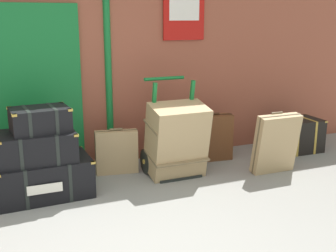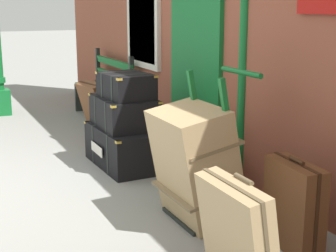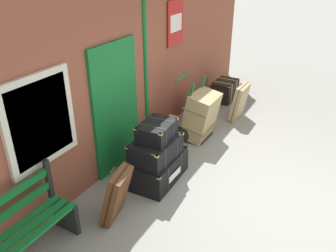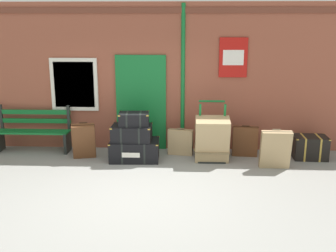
# 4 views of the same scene
# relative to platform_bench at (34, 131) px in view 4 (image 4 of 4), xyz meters

# --- Properties ---
(ground_plane) EXTENTS (60.00, 60.00, 0.00)m
(ground_plane) POSITION_rel_platform_bench_xyz_m (2.59, -2.16, -0.44)
(ground_plane) COLOR gray
(brick_facade) EXTENTS (10.40, 0.35, 3.20)m
(brick_facade) POSITION_rel_platform_bench_xyz_m (2.58, 0.44, 1.15)
(brick_facade) COLOR brown
(brick_facade) RESTS_ON ground
(platform_bench) EXTENTS (1.60, 0.43, 1.01)m
(platform_bench) POSITION_rel_platform_bench_xyz_m (0.00, 0.00, 0.00)
(platform_bench) COLOR #146B2D
(platform_bench) RESTS_ON ground
(steamer_trunk_base) EXTENTS (1.03, 0.69, 0.43)m
(steamer_trunk_base) POSITION_rel_platform_bench_xyz_m (2.30, -0.51, -0.23)
(steamer_trunk_base) COLOR black
(steamer_trunk_base) RESTS_ON ground
(steamer_trunk_middle) EXTENTS (0.81, 0.56, 0.33)m
(steamer_trunk_middle) POSITION_rel_platform_bench_xyz_m (2.25, -0.52, 0.14)
(steamer_trunk_middle) COLOR black
(steamer_trunk_middle) RESTS_ON steamer_trunk_base
(steamer_trunk_top) EXTENTS (0.64, 0.49, 0.27)m
(steamer_trunk_top) POSITION_rel_platform_bench_xyz_m (2.30, -0.52, 0.43)
(steamer_trunk_top) COLOR black
(steamer_trunk_top) RESTS_ON steamer_trunk_middle
(porters_trolley) EXTENTS (0.71, 0.58, 1.20)m
(porters_trolley) POSITION_rel_platform_bench_xyz_m (3.89, -0.36, -0.17)
(porters_trolley) COLOR black
(porters_trolley) RESTS_ON ground
(large_brown_trunk) EXTENTS (0.70, 0.60, 0.95)m
(large_brown_trunk) POSITION_rel_platform_bench_xyz_m (3.89, -0.54, 0.03)
(large_brown_trunk) COLOR tan
(large_brown_trunk) RESTS_ON ground
(suitcase_umber) EXTENTS (0.54, 0.24, 0.67)m
(suitcase_umber) POSITION_rel_platform_bench_xyz_m (4.62, -0.14, -0.13)
(suitcase_umber) COLOR brown
(suitcase_umber) RESTS_ON ground
(suitcase_slate) EXTENTS (0.55, 0.24, 0.59)m
(suitcase_slate) POSITION_rel_platform_bench_xyz_m (3.24, -0.13, -0.17)
(suitcase_slate) COLOR tan
(suitcase_slate) RESTS_ON ground
(suitcase_charcoal) EXTENTS (0.53, 0.45, 0.79)m
(suitcase_charcoal) POSITION_rel_platform_bench_xyz_m (1.24, -0.51, -0.06)
(suitcase_charcoal) COLOR brown
(suitcase_charcoal) RESTS_ON ground
(suitcase_tan) EXTENTS (0.59, 0.27, 0.79)m
(suitcase_tan) POSITION_rel_platform_bench_xyz_m (5.10, -0.91, -0.06)
(suitcase_tan) COLOR tan
(suitcase_tan) RESTS_ON ground
(corner_trunk) EXTENTS (0.70, 0.51, 0.49)m
(corner_trunk) POSITION_rel_platform_bench_xyz_m (5.96, -0.26, -0.20)
(corner_trunk) COLOR black
(corner_trunk) RESTS_ON ground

